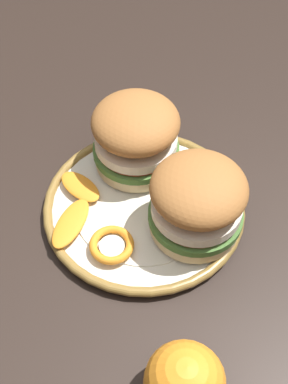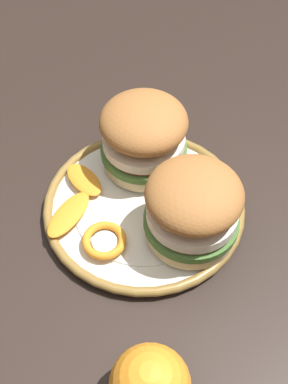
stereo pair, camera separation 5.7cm
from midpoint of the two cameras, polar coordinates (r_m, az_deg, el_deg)
The scene contains 7 objects.
dining_table at distance 0.74m, azimuth 1.44°, elevation -8.21°, with size 1.27×1.09×0.75m.
dinner_plate at distance 0.68m, azimuth 2.41°, elevation -1.72°, with size 0.26×0.26×0.02m.
sandwich_half_left at distance 0.68m, azimuth 2.39°, elevation 6.11°, with size 0.14×0.14×0.10m.
sandwich_half_right at distance 0.61m, azimuth 8.02°, elevation -1.75°, with size 0.16×0.16×0.10m.
orange_peel_curled at distance 0.63m, azimuth -1.76°, elevation -5.45°, with size 0.07×0.07×0.01m.
orange_peel_strip_long at distance 0.66m, azimuth -5.76°, elevation -2.57°, with size 0.08×0.07×0.01m.
orange_peel_strip_short at distance 0.69m, azimuth -4.20°, elevation 1.21°, with size 0.07×0.06×0.01m.
Camera 2 is at (-0.37, 0.03, 1.31)m, focal length 49.08 mm.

